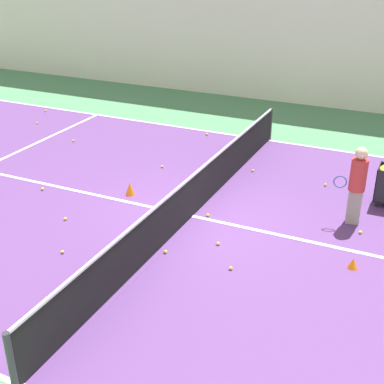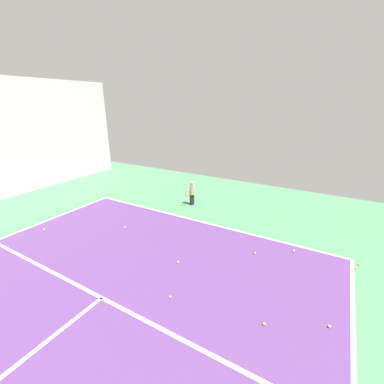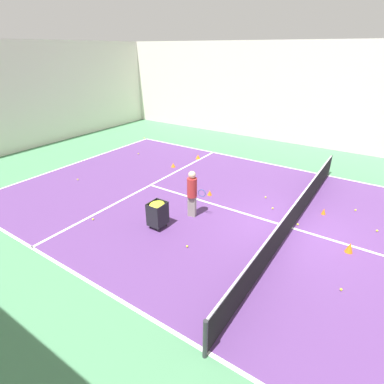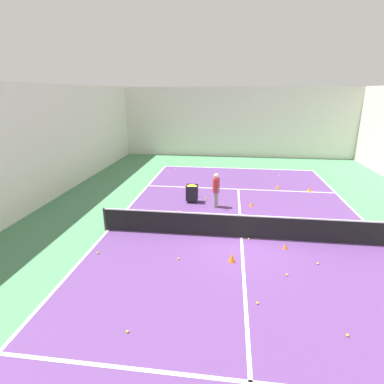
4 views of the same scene
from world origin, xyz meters
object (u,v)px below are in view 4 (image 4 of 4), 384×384
(training_cone_0, at_px, (285,246))
(training_cone_1, at_px, (309,189))
(coach_at_net, at_px, (216,188))
(ball_cart, at_px, (192,190))
(tennis_net, at_px, (242,226))

(training_cone_0, distance_m, training_cone_1, 7.63)
(coach_at_net, relative_size, training_cone_1, 6.76)
(coach_at_net, xyz_separation_m, training_cone_1, (5.37, 3.19, -0.89))
(training_cone_0, xyz_separation_m, training_cone_1, (2.56, 7.19, 0.01))
(coach_at_net, relative_size, ball_cart, 1.85)
(ball_cart, bearing_deg, tennis_net, -57.07)
(coach_at_net, height_order, ball_cart, coach_at_net)
(training_cone_1, bearing_deg, coach_at_net, -149.27)
(coach_at_net, height_order, training_cone_0, coach_at_net)
(tennis_net, height_order, coach_at_net, coach_at_net)
(coach_at_net, bearing_deg, tennis_net, 8.51)
(tennis_net, distance_m, training_cone_1, 7.73)
(training_cone_1, bearing_deg, training_cone_0, -109.60)
(coach_at_net, distance_m, training_cone_1, 6.31)
(coach_at_net, bearing_deg, ball_cart, -124.57)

